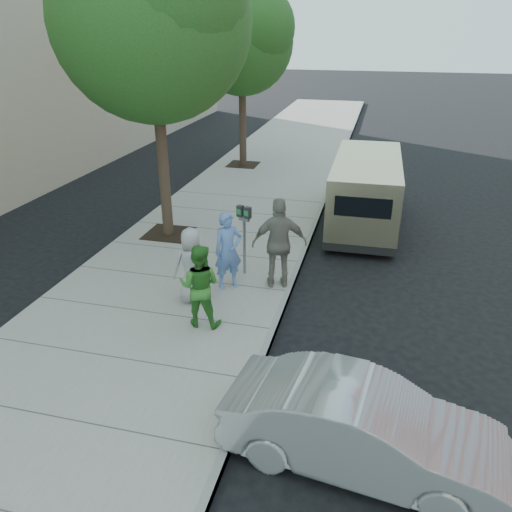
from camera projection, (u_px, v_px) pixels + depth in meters
name	position (u px, v px, depth m)	size (l,w,h in m)	color
ground	(223.00, 289.00, 10.97)	(120.00, 120.00, 0.00)	black
sidewalk	(180.00, 281.00, 11.16)	(5.00, 60.00, 0.15)	gray
curb_face	(287.00, 294.00, 10.62)	(0.12, 60.00, 0.16)	gray
tree_near	(153.00, 12.00, 11.25)	(4.62, 4.60, 7.53)	black
tree_far	(243.00, 37.00, 18.21)	(3.92, 3.80, 6.49)	black
parking_meter	(244.00, 226.00, 10.87)	(0.35, 0.22, 1.60)	gray
van	(365.00, 190.00, 14.10)	(1.85, 5.32, 1.96)	beige
sedan	(363.00, 428.00, 6.37)	(1.27, 3.64, 1.20)	#A5A9AC
person_officer	(228.00, 251.00, 10.44)	(0.61, 0.40, 1.68)	#5C83C4
person_green_shirt	(200.00, 286.00, 9.11)	(0.78, 0.61, 1.61)	#33822A
person_gray_shirt	(192.00, 265.00, 9.93)	(0.77, 0.50, 1.57)	#A1A1A3
person_striped_polo	(279.00, 243.00, 10.41)	(1.16, 0.48, 1.98)	gray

